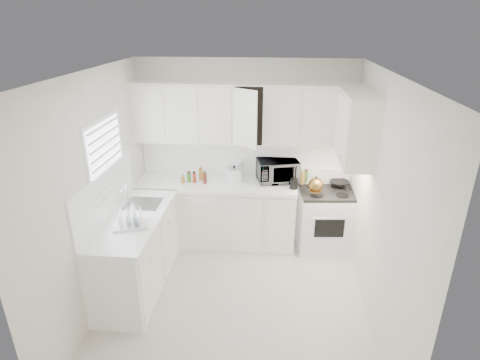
# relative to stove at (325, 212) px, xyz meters

# --- Properties ---
(floor) EXTENTS (3.20, 3.20, 0.00)m
(floor) POSITION_rel_stove_xyz_m (-1.15, -1.30, -0.56)
(floor) COLOR silver
(floor) RESTS_ON ground
(ceiling) EXTENTS (3.20, 3.20, 0.00)m
(ceiling) POSITION_rel_stove_xyz_m (-1.15, -1.30, 2.04)
(ceiling) COLOR white
(ceiling) RESTS_ON ground
(wall_back) EXTENTS (3.00, 0.00, 3.00)m
(wall_back) POSITION_rel_stove_xyz_m (-1.15, 0.30, 0.74)
(wall_back) COLOR white
(wall_back) RESTS_ON ground
(wall_front) EXTENTS (3.00, 0.00, 3.00)m
(wall_front) POSITION_rel_stove_xyz_m (-1.15, -2.90, 0.74)
(wall_front) COLOR white
(wall_front) RESTS_ON ground
(wall_left) EXTENTS (0.00, 3.20, 3.20)m
(wall_left) POSITION_rel_stove_xyz_m (-2.65, -1.30, 0.74)
(wall_left) COLOR white
(wall_left) RESTS_ON ground
(wall_right) EXTENTS (0.00, 3.20, 3.20)m
(wall_right) POSITION_rel_stove_xyz_m (0.35, -1.30, 0.74)
(wall_right) COLOR white
(wall_right) RESTS_ON ground
(window_blinds) EXTENTS (0.06, 0.96, 1.06)m
(window_blinds) POSITION_rel_stove_xyz_m (-2.63, -0.95, 0.99)
(window_blinds) COLOR white
(window_blinds) RESTS_ON wall_left
(lower_cabinets_back) EXTENTS (2.22, 0.60, 0.90)m
(lower_cabinets_back) POSITION_rel_stove_xyz_m (-1.54, 0.00, -0.11)
(lower_cabinets_back) COLOR white
(lower_cabinets_back) RESTS_ON floor
(lower_cabinets_left) EXTENTS (0.60, 1.60, 0.90)m
(lower_cabinets_left) POSITION_rel_stove_xyz_m (-2.35, -1.10, -0.11)
(lower_cabinets_left) COLOR white
(lower_cabinets_left) RESTS_ON floor
(countertop_back) EXTENTS (2.24, 0.64, 0.05)m
(countertop_back) POSITION_rel_stove_xyz_m (-1.54, -0.01, 0.36)
(countertop_back) COLOR white
(countertop_back) RESTS_ON lower_cabinets_back
(countertop_left) EXTENTS (0.64, 1.62, 0.05)m
(countertop_left) POSITION_rel_stove_xyz_m (-2.34, -1.10, 0.36)
(countertop_left) COLOR white
(countertop_left) RESTS_ON lower_cabinets_left
(backsplash_back) EXTENTS (2.98, 0.02, 0.55)m
(backsplash_back) POSITION_rel_stove_xyz_m (-1.15, 0.29, 0.66)
(backsplash_back) COLOR white
(backsplash_back) RESTS_ON wall_back
(backsplash_left) EXTENTS (0.02, 1.60, 0.55)m
(backsplash_left) POSITION_rel_stove_xyz_m (-2.64, -1.10, 0.66)
(backsplash_left) COLOR white
(backsplash_left) RESTS_ON wall_left
(upper_cabinets_back) EXTENTS (3.00, 0.33, 0.80)m
(upper_cabinets_back) POSITION_rel_stove_xyz_m (-1.15, 0.14, 0.94)
(upper_cabinets_back) COLOR white
(upper_cabinets_back) RESTS_ON wall_back
(upper_cabinets_right) EXTENTS (0.33, 0.90, 0.80)m
(upper_cabinets_right) POSITION_rel_stove_xyz_m (0.19, -0.48, 0.94)
(upper_cabinets_right) COLOR white
(upper_cabinets_right) RESTS_ON wall_right
(sink) EXTENTS (0.42, 0.38, 0.30)m
(sink) POSITION_rel_stove_xyz_m (-2.34, -0.75, 0.51)
(sink) COLOR gray
(sink) RESTS_ON countertop_left
(stove) EXTENTS (0.78, 0.66, 1.13)m
(stove) POSITION_rel_stove_xyz_m (0.00, 0.00, 0.00)
(stove) COLOR white
(stove) RESTS_ON floor
(tea_kettle) EXTENTS (0.29, 0.27, 0.22)m
(tea_kettle) POSITION_rel_stove_xyz_m (-0.18, -0.16, 0.49)
(tea_kettle) COLOR olive
(tea_kettle) RESTS_ON stove
(frying_pan) EXTENTS (0.41, 0.51, 0.04)m
(frying_pan) POSITION_rel_stove_xyz_m (0.18, 0.16, 0.40)
(frying_pan) COLOR black
(frying_pan) RESTS_ON stove
(microwave) EXTENTS (0.61, 0.43, 0.37)m
(microwave) POSITION_rel_stove_xyz_m (-0.69, 0.14, 0.57)
(microwave) COLOR gray
(microwave) RESTS_ON countertop_back
(rice_cooker) EXTENTS (0.28, 0.28, 0.23)m
(rice_cooker) POSITION_rel_stove_xyz_m (-1.29, 0.07, 0.50)
(rice_cooker) COLOR white
(rice_cooker) RESTS_ON countertop_back
(paper_towel) EXTENTS (0.12, 0.12, 0.27)m
(paper_towel) POSITION_rel_stove_xyz_m (-1.24, 0.22, 0.52)
(paper_towel) COLOR white
(paper_towel) RESTS_ON countertop_back
(utensil_crock) EXTENTS (0.12, 0.12, 0.34)m
(utensil_crock) POSITION_rel_stove_xyz_m (-0.47, -0.11, 0.56)
(utensil_crock) COLOR black
(utensil_crock) RESTS_ON countertop_back
(dish_rack) EXTENTS (0.42, 0.37, 0.20)m
(dish_rack) POSITION_rel_stove_xyz_m (-2.30, -1.30, 0.49)
(dish_rack) COLOR white
(dish_rack) RESTS_ON countertop_left
(spice_left_0) EXTENTS (0.06, 0.06, 0.13)m
(spice_left_0) POSITION_rel_stove_xyz_m (-2.00, 0.12, 0.45)
(spice_left_0) COLOR olive
(spice_left_0) RESTS_ON countertop_back
(spice_left_1) EXTENTS (0.06, 0.06, 0.13)m
(spice_left_1) POSITION_rel_stove_xyz_m (-1.92, 0.03, 0.45)
(spice_left_1) COLOR #3E7D29
(spice_left_1) RESTS_ON countertop_back
(spice_left_2) EXTENTS (0.06, 0.06, 0.13)m
(spice_left_2) POSITION_rel_stove_xyz_m (-1.85, 0.12, 0.45)
(spice_left_2) COLOR #A93016
(spice_left_2) RESTS_ON countertop_back
(spice_left_3) EXTENTS (0.06, 0.06, 0.13)m
(spice_left_3) POSITION_rel_stove_xyz_m (-1.77, 0.03, 0.45)
(spice_left_3) COLOR #C28A2D
(spice_left_3) RESTS_ON countertop_back
(spice_left_4) EXTENTS (0.06, 0.06, 0.13)m
(spice_left_4) POSITION_rel_stove_xyz_m (-1.70, 0.12, 0.45)
(spice_left_4) COLOR maroon
(spice_left_4) RESTS_ON countertop_back
(sauce_right_0) EXTENTS (0.06, 0.06, 0.19)m
(sauce_right_0) POSITION_rel_stove_xyz_m (-0.57, 0.16, 0.48)
(sauce_right_0) COLOR #A93016
(sauce_right_0) RESTS_ON countertop_back
(sauce_right_1) EXTENTS (0.06, 0.06, 0.19)m
(sauce_right_1) POSITION_rel_stove_xyz_m (-0.51, 0.10, 0.48)
(sauce_right_1) COLOR #C28A2D
(sauce_right_1) RESTS_ON countertop_back
(sauce_right_2) EXTENTS (0.06, 0.06, 0.19)m
(sauce_right_2) POSITION_rel_stove_xyz_m (-0.46, 0.16, 0.48)
(sauce_right_2) COLOR maroon
(sauce_right_2) RESTS_ON countertop_back
(sauce_right_3) EXTENTS (0.06, 0.06, 0.19)m
(sauce_right_3) POSITION_rel_stove_xyz_m (-0.40, 0.10, 0.48)
(sauce_right_3) COLOR black
(sauce_right_3) RESTS_ON countertop_back
(sauce_right_4) EXTENTS (0.06, 0.06, 0.19)m
(sauce_right_4) POSITION_rel_stove_xyz_m (-0.35, 0.16, 0.48)
(sauce_right_4) COLOR olive
(sauce_right_4) RESTS_ON countertop_back
(sauce_right_5) EXTENTS (0.06, 0.06, 0.19)m
(sauce_right_5) POSITION_rel_stove_xyz_m (-0.29, 0.10, 0.48)
(sauce_right_5) COLOR #3E7D29
(sauce_right_5) RESTS_ON countertop_back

